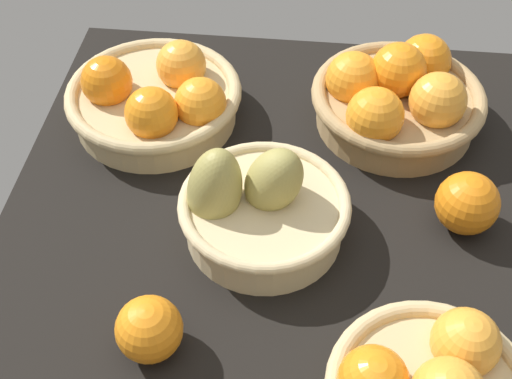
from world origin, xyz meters
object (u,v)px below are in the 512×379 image
Objects in this scene: basket_far_right at (156,98)px; loose_orange_side_gap at (467,203)px; basket_near_right at (397,97)px; basket_center_pears at (258,207)px; loose_orange_front_gap at (149,329)px.

loose_orange_side_gap is (-15.74, -42.59, -0.14)cm from basket_far_right.
loose_orange_side_gap is at bearing -156.67° from basket_near_right.
basket_far_right is at bearing 40.87° from basket_center_pears.
basket_near_right is 20.52cm from loose_orange_side_gap.
loose_orange_front_gap is (-40.45, 27.53, -1.13)cm from basket_near_right.
loose_orange_front_gap is 0.92× the size of loose_orange_side_gap.
basket_near_right is 3.39× the size of loose_orange_front_gap.
basket_far_right is 25.75cm from basket_center_pears.
loose_orange_front_gap is at bearing -169.48° from basket_far_right.
basket_center_pears is at bearing -28.98° from loose_orange_front_gap.
basket_near_right is (3.09, -34.47, 0.66)cm from basket_far_right.
basket_far_right is 1.02× the size of basket_near_right.
loose_orange_front_gap is at bearing 151.02° from basket_center_pears.
basket_far_right is 1.16× the size of basket_center_pears.
loose_orange_front_gap is (-37.36, -6.94, -0.47)cm from basket_far_right.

